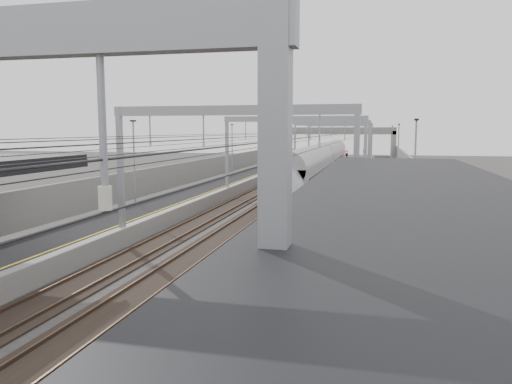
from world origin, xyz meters
The scene contains 12 objects.
platform_left centered at (-8.00, 45.00, 0.50)m, with size 4.00×120.00×1.00m, color black.
platform_right centered at (8.00, 45.00, 0.50)m, with size 4.00×120.00×1.00m, color black.
tracks centered at (0.00, 45.00, 0.05)m, with size 11.40×140.00×0.20m.
overhead_line centered at (0.00, 51.62, 6.14)m, with size 13.00×140.00×6.60m.
canopy_right centered at (8.03, 2.99, 5.09)m, with size 4.40×30.00×4.24m.
overbridge centered at (0.00, 100.00, 5.31)m, with size 22.00×2.20×6.90m.
wall_left centered at (-11.20, 45.00, 1.60)m, with size 0.30×120.00×3.20m, color slate.
wall_right centered at (11.20, 45.00, 1.60)m, with size 0.30×120.00×3.20m, color slate.
train centered at (1.50, 49.13, 1.94)m, with size 2.49×45.29×3.94m.
signal_green centered at (-5.20, 74.08, 2.42)m, with size 0.32×0.32×3.48m.
signal_red_near centered at (3.20, 68.64, 2.42)m, with size 0.32×0.32×3.48m.
signal_red_far centered at (5.40, 77.64, 2.42)m, with size 0.32×0.32×3.48m.
Camera 1 is at (7.22, -2.62, 6.35)m, focal length 35.00 mm.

